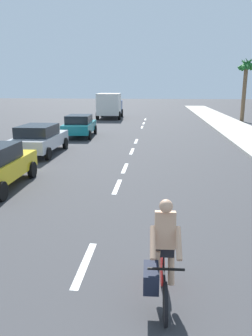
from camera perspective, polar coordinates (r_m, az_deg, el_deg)
The scene contains 14 objects.
ground_plane at distance 19.78m, azimuth 1.37°, elevation 3.70°, with size 160.00×160.00×0.00m, color #38383A.
lane_stripe_2 at distance 7.04m, azimuth -7.22°, elevation -16.29°, with size 0.16×1.80×0.01m, color white.
lane_stripe_3 at distance 11.92m, azimuth -1.55°, elevation -3.25°, with size 0.16×1.80×0.01m, color white.
lane_stripe_4 at distance 14.58m, azimuth -0.20°, elevation -0.02°, with size 0.16×1.80×0.01m, color white.
lane_stripe_5 at distance 18.43m, azimuth 1.05°, elevation 2.95°, with size 0.16×1.80×0.01m, color white.
lane_stripe_6 at distance 21.87m, azimuth 1.79°, elevation 4.71°, with size 0.16×1.80×0.01m, color white.
lane_stripe_7 at distance 29.56m, azimuth 2.81°, elevation 7.13°, with size 0.16×1.80×0.01m, color white.
lane_stripe_8 at distance 32.77m, azimuth 3.10°, elevation 7.81°, with size 0.16×1.80×0.01m, color white.
lane_stripe_9 at distance 36.75m, azimuth 3.39°, elevation 8.48°, with size 0.16×1.80×0.01m, color white.
cyclist at distance 5.55m, azimuth 6.24°, elevation -15.36°, with size 0.63×1.71×1.82m.
parked_car_silver at distance 18.19m, azimuth -14.92°, elevation 5.02°, with size 2.12×4.59×1.57m.
parked_car_teal at distance 24.04m, azimuth -8.11°, elevation 7.43°, with size 2.24×4.51×1.57m.
delivery_truck at distance 37.99m, azimuth -2.82°, elevation 10.94°, with size 2.88×6.34×2.80m.
palm_tree_distant at distance 36.23m, azimuth 20.20°, elevation 15.42°, with size 1.69×1.83×6.56m.
Camera 1 is at (1.43, 0.59, 3.55)m, focal length 34.92 mm.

